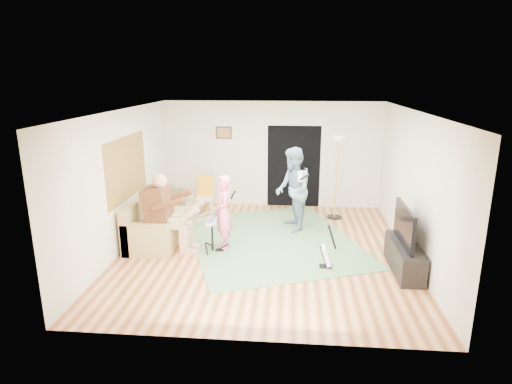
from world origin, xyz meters
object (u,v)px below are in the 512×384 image
(tv_cabinet, at_px, (404,257))
(television, at_px, (404,225))
(singer, at_px, (223,213))
(torchiere_lamp, at_px, (337,163))
(dining_chair, at_px, (205,201))
(guitar_spare, at_px, (326,255))
(sofa, at_px, (157,223))
(guitarist, at_px, (293,190))
(drum_kit, at_px, (212,236))

(tv_cabinet, xyz_separation_m, television, (-0.05, 0.00, 0.60))
(singer, bearing_deg, torchiere_lamp, 115.86)
(singer, xyz_separation_m, tv_cabinet, (3.31, -0.72, -0.49))
(dining_chair, bearing_deg, guitar_spare, -49.34)
(sofa, distance_m, guitar_spare, 3.66)
(dining_chair, bearing_deg, tv_cabinet, -38.27)
(singer, bearing_deg, dining_chair, -175.00)
(sofa, distance_m, television, 4.93)
(guitarist, distance_m, dining_chair, 2.38)
(torchiere_lamp, distance_m, tv_cabinet, 3.17)
(guitar_spare, relative_size, dining_chair, 0.84)
(guitar_spare, relative_size, television, 0.68)
(guitarist, relative_size, dining_chair, 1.91)
(guitarist, bearing_deg, torchiere_lamp, 119.62)
(sofa, xyz_separation_m, singer, (1.49, -0.49, 0.44))
(dining_chair, distance_m, tv_cabinet, 4.95)
(guitar_spare, bearing_deg, television, -0.34)
(sofa, bearing_deg, tv_cabinet, -14.17)
(sofa, height_order, guitarist, guitarist)
(guitarist, bearing_deg, dining_chair, -125.51)
(guitar_spare, xyz_separation_m, dining_chair, (-2.74, 2.78, 0.11))
(singer, xyz_separation_m, torchiere_lamp, (2.36, 2.09, 0.61))
(dining_chair, relative_size, television, 0.81)
(drum_kit, xyz_separation_m, torchiere_lamp, (2.55, 2.26, 1.04))
(sofa, relative_size, guitar_spare, 2.77)
(drum_kit, bearing_deg, sofa, 153.44)
(guitarist, height_order, dining_chair, guitarist)
(guitar_spare, xyz_separation_m, television, (1.29, -0.01, 0.62))
(sofa, xyz_separation_m, guitarist, (2.84, 0.68, 0.62))
(drum_kit, xyz_separation_m, singer, (0.19, 0.16, 0.43))
(television, bearing_deg, sofa, 165.69)
(torchiere_lamp, bearing_deg, dining_chair, -179.41)
(torchiere_lamp, distance_m, dining_chair, 3.29)
(sofa, bearing_deg, dining_chair, 65.63)
(singer, xyz_separation_m, dining_chair, (-0.78, 2.06, -0.40))
(sofa, height_order, dining_chair, dining_chair)
(singer, xyz_separation_m, television, (3.26, -0.72, 0.11))
(drum_kit, xyz_separation_m, television, (3.45, -0.56, 0.54))
(singer, height_order, torchiere_lamp, torchiere_lamp)
(guitarist, xyz_separation_m, guitar_spare, (0.62, -1.89, -0.69))
(sofa, relative_size, torchiere_lamp, 1.14)
(dining_chair, height_order, television, television)
(sofa, distance_m, guitarist, 2.98)
(guitarist, bearing_deg, guitar_spare, 5.37)
(singer, bearing_deg, sofa, -123.80)
(sofa, relative_size, television, 1.89)
(torchiere_lamp, xyz_separation_m, tv_cabinet, (0.95, -2.82, -1.10))
(guitarist, xyz_separation_m, television, (1.91, -1.89, -0.07))
(drum_kit, xyz_separation_m, guitar_spare, (2.16, -0.55, -0.08))
(drum_kit, bearing_deg, torchiere_lamp, 41.49)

